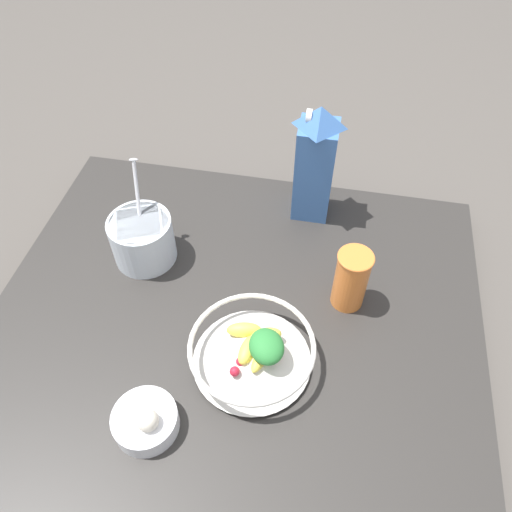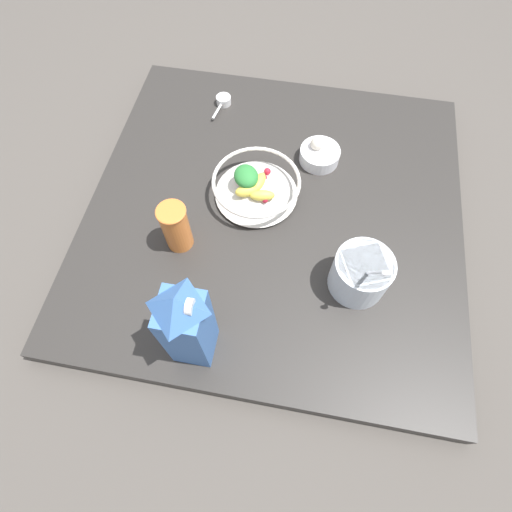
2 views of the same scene
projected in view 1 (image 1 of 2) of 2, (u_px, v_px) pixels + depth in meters
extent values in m
plane|color=#4C4742|center=(228.00, 356.00, 1.03)|extent=(6.00, 6.00, 0.00)
cube|color=#2D2B28|center=(228.00, 350.00, 1.01)|extent=(1.01, 1.01, 0.05)
cylinder|color=silver|center=(252.00, 361.00, 0.96)|extent=(0.13, 0.13, 0.01)
cone|color=silver|center=(252.00, 353.00, 0.94)|extent=(0.23, 0.23, 0.05)
torus|color=silver|center=(252.00, 346.00, 0.92)|extent=(0.24, 0.24, 0.01)
ellipsoid|color=#EFD64C|center=(262.00, 357.00, 0.92)|extent=(0.08, 0.04, 0.02)
ellipsoid|color=#EFD64C|center=(266.00, 335.00, 0.94)|extent=(0.05, 0.07, 0.03)
ellipsoid|color=#EFD64C|center=(248.00, 350.00, 0.92)|extent=(0.07, 0.04, 0.03)
ellipsoid|color=#EFD64C|center=(244.00, 330.00, 0.95)|extent=(0.04, 0.07, 0.03)
cylinder|color=orange|center=(252.00, 344.00, 0.94)|extent=(0.04, 0.02, 0.01)
sphere|color=red|center=(240.00, 361.00, 0.91)|extent=(0.02, 0.02, 0.02)
sphere|color=red|center=(246.00, 348.00, 0.93)|extent=(0.02, 0.02, 0.02)
sphere|color=red|center=(275.00, 355.00, 0.92)|extent=(0.02, 0.02, 0.02)
sphere|color=red|center=(240.00, 327.00, 0.96)|extent=(0.02, 0.02, 0.02)
sphere|color=red|center=(235.00, 371.00, 0.90)|extent=(0.02, 0.02, 0.02)
sphere|color=red|center=(255.00, 354.00, 0.92)|extent=(0.02, 0.02, 0.02)
ellipsoid|color=#2D7F38|center=(267.00, 346.00, 0.90)|extent=(0.10, 0.09, 0.04)
cube|color=#3D6BB2|center=(314.00, 171.00, 1.15)|extent=(0.09, 0.09, 0.25)
pyramid|color=#3D6BB2|center=(321.00, 116.00, 1.03)|extent=(0.09, 0.09, 0.05)
cylinder|color=white|center=(309.00, 116.00, 1.04)|extent=(0.03, 0.01, 0.03)
cylinder|color=silver|center=(143.00, 240.00, 1.10)|extent=(0.14, 0.14, 0.11)
cylinder|color=white|center=(139.00, 225.00, 1.06)|extent=(0.13, 0.13, 0.02)
cylinder|color=silver|center=(138.00, 200.00, 1.06)|extent=(0.08, 0.03, 0.16)
ellipsoid|color=silver|center=(133.00, 160.00, 1.02)|extent=(0.02, 0.02, 0.01)
cylinder|color=orange|center=(351.00, 279.00, 1.01)|extent=(0.07, 0.07, 0.14)
torus|color=orange|center=(356.00, 257.00, 0.95)|extent=(0.07, 0.07, 0.01)
cylinder|color=white|center=(146.00, 421.00, 0.87)|extent=(0.12, 0.12, 0.04)
sphere|color=silver|center=(148.00, 421.00, 0.83)|extent=(0.04, 0.04, 0.04)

